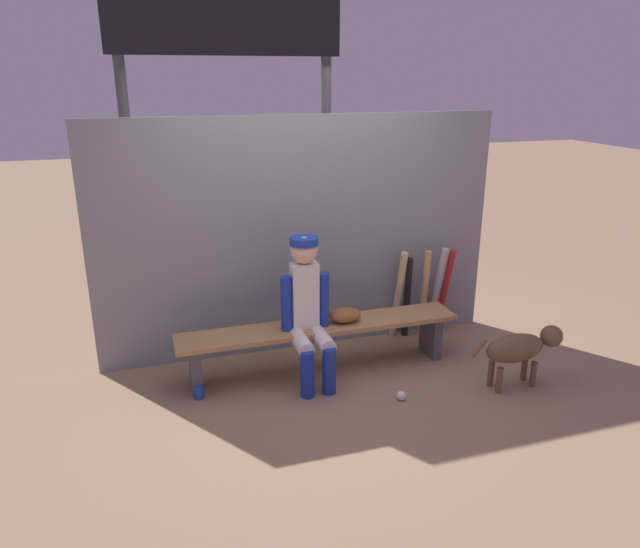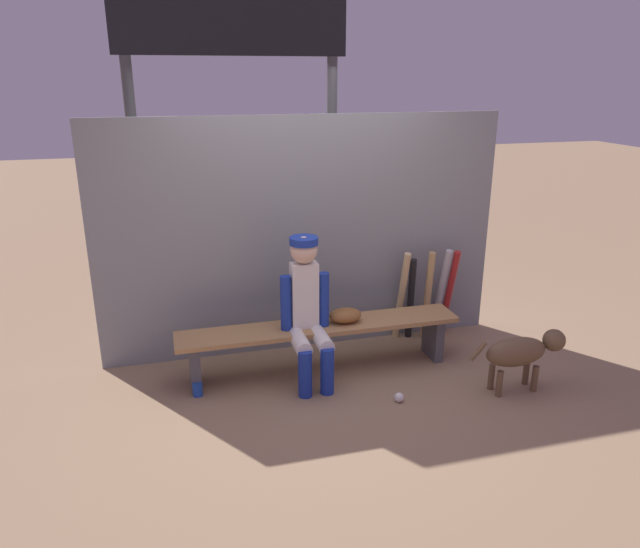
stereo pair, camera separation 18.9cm
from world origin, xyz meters
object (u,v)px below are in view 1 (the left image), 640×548
Objects in this scene: player_seated at (308,307)px; bat_wood_natural at (398,295)px; cup_on_bench at (306,321)px; dog at (521,348)px; baseball_glove at (345,315)px; bat_aluminum_red at (445,291)px; bat_wood_tan at (424,294)px; bat_aluminum_black at (407,298)px; cup_on_ground at (199,392)px; baseball at (401,396)px; dugout_bench at (320,335)px; scoreboard at (234,56)px; bat_aluminum_silver at (436,290)px.

player_seated is 1.15m from bat_wood_natural.
cup_on_bench is 0.13× the size of dog.
baseball_glove is at bearing 149.90° from dog.
dog is (1.25, -0.72, -0.15)m from baseball_glove.
bat_aluminum_red is at bearing 14.80° from cup_on_bench.
bat_aluminum_black is at bearing 162.47° from bat_wood_tan.
bat_aluminum_black is 7.33× the size of cup_on_ground.
bat_wood_natural is at bearing 117.60° from dog.
baseball is at bearing -112.52° from bat_wood_natural.
baseball_glove is at bearing -158.42° from bat_wood_tan.
scoreboard reaches higher than dugout_bench.
scoreboard is at bearing 107.00° from dugout_bench.
bat_aluminum_red reaches higher than bat_wood_tan.
bat_wood_tan is (0.15, -0.05, 0.03)m from bat_aluminum_black.
bat_aluminum_black is (1.01, 0.42, 0.07)m from dugout_bench.
baseball_glove is 0.33× the size of dog.
bat_aluminum_silver is 1.49m from cup_on_bench.
cup_on_ground is at bearing -173.25° from baseball_glove.
bat_wood_tan is at bearing -3.11° from bat_wood_natural.
bat_aluminum_black is at bearing 24.57° from player_seated.
dugout_bench is at bearing -162.29° from bat_wood_tan.
bat_aluminum_red is (1.39, 0.39, 0.10)m from dugout_bench.
player_seated is 1.43× the size of dog.
bat_aluminum_black is at bearing 177.16° from bat_aluminum_silver.
player_seated is at bearing -163.78° from baseball_glove.
cup_on_bench reaches higher than dog.
cup_on_bench is (0.01, 0.09, -0.16)m from player_seated.
baseball is (-0.54, -1.07, -0.37)m from bat_aluminum_black.
scoreboard is at bearing 148.85° from bat_wood_tan.
bat_wood_tan is at bearing 106.09° from dog.
bat_wood_natural reaches higher than dugout_bench.
scoreboard reaches higher than bat_aluminum_black.
bat_wood_natural is at bearing 176.89° from bat_wood_tan.
scoreboard is at bearing 152.77° from bat_aluminum_red.
cup_on_bench is at bearing -178.47° from baseball_glove.
player_seated is at bearing -79.31° from scoreboard.
player_seated is at bearing -162.02° from bat_aluminum_red.
bat_wood_natural is at bearing -179.26° from bat_aluminum_red.
dugout_bench is 32.49× the size of baseball.
player_seated is at bearing -154.60° from bat_wood_natural.
cup_on_ground is at bearing -166.74° from bat_wood_tan.
bat_aluminum_red is 1.12m from dog.
bat_wood_tan is at bearing 17.71° from dugout_bench.
bat_aluminum_black is at bearing 63.13° from baseball.
baseball_glove is (0.22, 0.00, 0.15)m from dugout_bench.
player_seated is 1.09m from cup_on_ground.
bat_wood_natural is 0.50m from bat_aluminum_red.
bat_aluminum_silver is at bearing 16.07° from cup_on_bench.
cup_on_ground is (-2.44, -0.54, -0.39)m from bat_aluminum_red.
baseball is (-0.43, -1.04, -0.42)m from bat_wood_natural.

